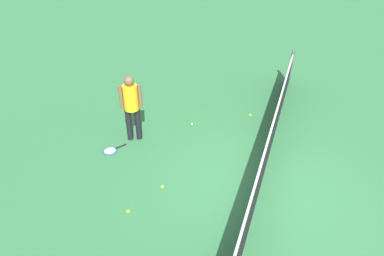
% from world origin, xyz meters
% --- Properties ---
extents(ground_plane, '(40.00, 40.00, 0.00)m').
position_xyz_m(ground_plane, '(0.00, 0.00, 0.00)').
color(ground_plane, '#2D6B3D').
extents(court_net, '(10.09, 0.09, 1.07)m').
position_xyz_m(court_net, '(0.00, 0.00, 0.50)').
color(court_net, '#4C4C51').
rests_on(court_net, ground_plane).
extents(player_near_side, '(0.46, 0.50, 1.70)m').
position_xyz_m(player_near_side, '(-0.70, -3.23, 1.01)').
color(player_near_side, black).
rests_on(player_near_side, ground_plane).
extents(tennis_racket_near_player, '(0.58, 0.47, 0.03)m').
position_xyz_m(tennis_racket_near_player, '(-0.06, -3.55, 0.01)').
color(tennis_racket_near_player, blue).
rests_on(tennis_racket_near_player, ground_plane).
extents(tennis_ball_near_player, '(0.07, 0.07, 0.07)m').
position_xyz_m(tennis_ball_near_player, '(-2.66, -0.75, 0.03)').
color(tennis_ball_near_player, '#C6E033').
rests_on(tennis_ball_near_player, ground_plane).
extents(tennis_ball_by_net, '(0.07, 0.07, 0.07)m').
position_xyz_m(tennis_ball_by_net, '(1.53, -2.26, 0.03)').
color(tennis_ball_by_net, '#C6E033').
rests_on(tennis_ball_by_net, ground_plane).
extents(tennis_ball_midcourt, '(0.07, 0.07, 0.07)m').
position_xyz_m(tennis_ball_midcourt, '(0.69, -1.90, 0.03)').
color(tennis_ball_midcourt, '#C6E033').
rests_on(tennis_ball_midcourt, ground_plane).
extents(tennis_ball_stray_left, '(0.07, 0.07, 0.07)m').
position_xyz_m(tennis_ball_stray_left, '(-1.72, -2.10, 0.03)').
color(tennis_ball_stray_left, '#C6E033').
rests_on(tennis_ball_stray_left, ground_plane).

